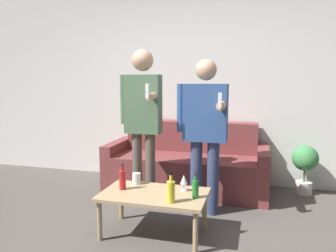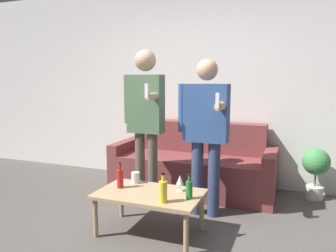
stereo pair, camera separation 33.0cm
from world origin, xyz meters
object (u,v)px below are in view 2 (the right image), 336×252
couch (194,166)px  person_standing_right (206,126)px  bottle_orange (120,178)px  person_standing_left (145,114)px  coffee_table (150,197)px

couch → person_standing_right: person_standing_right is taller
bottle_orange → person_standing_left: 0.80m
person_standing_left → coffee_table: bearing=-62.2°
person_standing_left → person_standing_right: 0.68m
bottle_orange → person_standing_right: person_standing_right is taller
coffee_table → person_standing_left: 0.97m
person_standing_right → person_standing_left: bearing=-179.7°
couch → bottle_orange: size_ratio=8.23×
bottle_orange → person_standing_right: size_ratio=0.15×
couch → person_standing_right: (0.33, -0.72, 0.63)m
coffee_table → couch: bearing=88.9°
person_standing_left → person_standing_right: person_standing_left is taller
person_standing_left → person_standing_right: size_ratio=1.07×
person_standing_right → bottle_orange: bearing=-139.1°
couch → person_standing_right: size_ratio=1.25×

